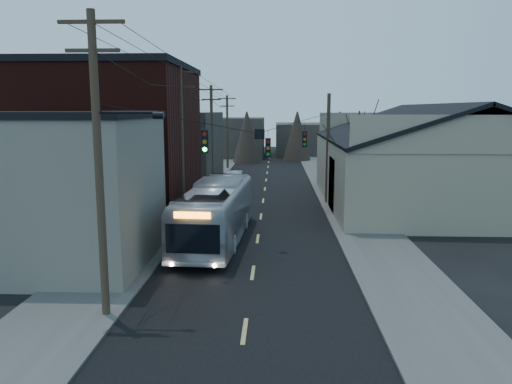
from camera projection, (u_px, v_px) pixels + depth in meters
ground at (240, 361)px, 14.62m from camera, size 160.00×160.00×0.00m
road_surface at (264, 193)px, 44.19m from camera, size 9.00×110.00×0.02m
sidewalk_left at (192, 192)px, 44.44m from camera, size 4.00×110.00×0.12m
sidewalk_right at (338, 193)px, 43.93m from camera, size 4.00×110.00×0.12m
building_clapboard at (61, 192)px, 23.28m from camera, size 8.00×8.00×7.00m
building_brick at (114, 144)px, 33.91m from camera, size 10.00×12.00×10.00m
building_left_far at (171, 148)px, 49.91m from camera, size 9.00×14.00×7.00m
warehouse at (432, 170)px, 38.31m from camera, size 16.16×20.60×7.73m
building_far_left at (232, 137)px, 78.44m from camera, size 10.00×12.00×6.00m
building_far_right at (312, 139)px, 82.93m from camera, size 12.00×14.00×5.00m
bare_tree at (358, 165)px, 33.49m from camera, size 0.40×0.40×7.20m
utility_lines at (222, 141)px, 37.73m from camera, size 11.24×45.28×10.50m
bus at (216, 213)px, 27.54m from camera, size 3.43×12.07×3.33m
parked_car at (234, 179)px, 47.37m from camera, size 1.59×4.55×1.50m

